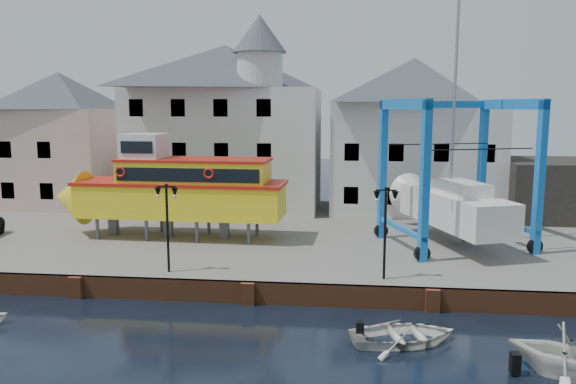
# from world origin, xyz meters

# --- Properties ---
(ground) EXTENTS (140.00, 140.00, 0.00)m
(ground) POSITION_xyz_m (0.00, 0.00, 0.00)
(ground) COLOR black
(ground) RESTS_ON ground
(hardstanding) EXTENTS (44.00, 22.00, 1.00)m
(hardstanding) POSITION_xyz_m (0.00, 11.00, 0.50)
(hardstanding) COLOR #605B53
(hardstanding) RESTS_ON ground
(quay_wall) EXTENTS (44.00, 0.47, 1.00)m
(quay_wall) POSITION_xyz_m (-0.00, 0.10, 0.50)
(quay_wall) COLOR brown
(quay_wall) RESTS_ON ground
(building_pink) EXTENTS (8.00, 7.00, 10.30)m
(building_pink) POSITION_xyz_m (-18.00, 18.00, 6.15)
(building_pink) COLOR beige
(building_pink) RESTS_ON hardstanding
(building_white_main) EXTENTS (14.00, 8.30, 14.00)m
(building_white_main) POSITION_xyz_m (-4.87, 18.39, 7.34)
(building_white_main) COLOR silver
(building_white_main) RESTS_ON hardstanding
(building_white_right) EXTENTS (12.00, 8.00, 11.20)m
(building_white_right) POSITION_xyz_m (9.00, 19.00, 6.60)
(building_white_right) COLOR silver
(building_white_right) RESTS_ON hardstanding
(shed_dark) EXTENTS (8.00, 7.00, 4.00)m
(shed_dark) POSITION_xyz_m (19.00, 17.00, 3.00)
(shed_dark) COLOR black
(shed_dark) RESTS_ON hardstanding
(lamp_post_left) EXTENTS (1.12, 0.32, 4.20)m
(lamp_post_left) POSITION_xyz_m (-4.00, 1.20, 4.17)
(lamp_post_left) COLOR black
(lamp_post_left) RESTS_ON hardstanding
(lamp_post_right) EXTENTS (1.12, 0.32, 4.20)m
(lamp_post_right) POSITION_xyz_m (6.00, 1.20, 4.17)
(lamp_post_right) COLOR black
(lamp_post_right) RESTS_ON hardstanding
(tour_boat) EXTENTS (14.16, 3.79, 6.12)m
(tour_boat) POSITION_xyz_m (-6.29, 8.16, 3.89)
(tour_boat) COLOR #59595E
(tour_boat) RESTS_ON hardstanding
(travel_lift) EXTENTS (8.72, 10.59, 15.57)m
(travel_lift) POSITION_xyz_m (9.91, 8.79, 3.59)
(travel_lift) COLOR blue
(travel_lift) RESTS_ON hardstanding
(motorboat_b) EXTENTS (4.61, 3.80, 0.83)m
(motorboat_b) POSITION_xyz_m (6.47, -3.41, 0.00)
(motorboat_b) COLOR white
(motorboat_b) RESTS_ON ground
(motorboat_c) EXTENTS (4.66, 4.46, 1.91)m
(motorboat_c) POSITION_xyz_m (11.48, -5.58, 0.00)
(motorboat_c) COLOR white
(motorboat_c) RESTS_ON ground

